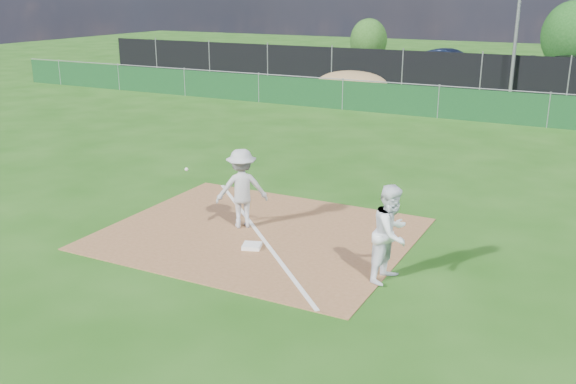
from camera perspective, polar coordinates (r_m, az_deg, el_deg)
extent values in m
plane|color=#1C4D10|center=(21.08, 9.65, 4.22)|extent=(90.00, 90.00, 0.00)
cube|color=brown|center=(13.14, -2.65, -3.71)|extent=(6.00, 5.00, 0.02)
cube|color=white|center=(13.13, -2.65, -3.65)|extent=(5.01, 5.01, 0.01)
cube|color=#103A19|center=(25.69, 13.22, 7.74)|extent=(44.00, 0.05, 1.20)
ellipsoid|color=olive|center=(30.51, 5.69, 9.57)|extent=(3.38, 2.60, 1.17)
cube|color=black|center=(33.39, 16.79, 10.16)|extent=(46.00, 0.04, 1.80)
cube|color=black|center=(38.39, 18.14, 9.56)|extent=(46.00, 9.00, 0.01)
cylinder|color=slate|center=(32.63, 19.84, 15.20)|extent=(0.16, 0.16, 8.00)
cube|color=white|center=(12.40, -3.23, -4.81)|extent=(0.44, 0.44, 0.07)
imported|color=silver|center=(13.26, -4.13, 0.32)|extent=(1.23, 1.14, 1.66)
sphere|color=white|center=(14.20, -9.02, 2.01)|extent=(0.08, 0.08, 0.08)
imported|color=white|center=(10.95, 9.17, -3.65)|extent=(0.77, 0.92, 1.70)
imported|color=#A9ACB1|center=(39.75, 10.48, 11.39)|extent=(4.09, 1.67, 1.39)
imported|color=black|center=(39.15, 14.20, 11.12)|extent=(4.56, 1.83, 1.47)
cylinder|color=#382316|center=(44.89, 7.12, 11.84)|extent=(0.24, 0.24, 0.83)
ellipsoid|color=#214F16|center=(44.80, 7.17, 13.25)|extent=(2.49, 2.49, 2.86)
cylinder|color=#382316|center=(43.27, 23.63, 10.56)|extent=(0.24, 0.24, 1.18)
ellipsoid|color=#154614|center=(43.14, 23.89, 12.62)|extent=(3.53, 3.53, 4.06)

